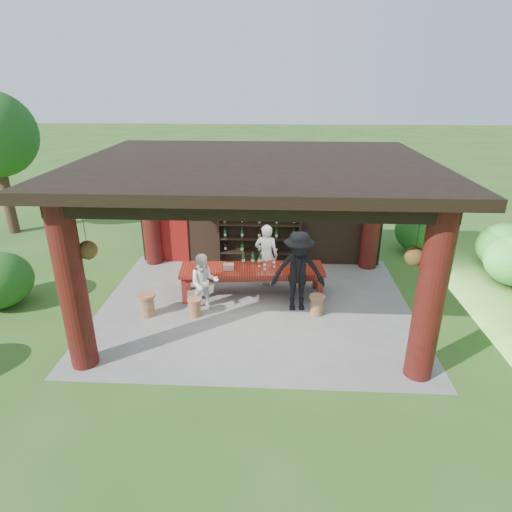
{
  "coord_description": "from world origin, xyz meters",
  "views": [
    {
      "loc": [
        0.49,
        -9.06,
        5.08
      ],
      "look_at": [
        0.0,
        0.4,
        1.15
      ],
      "focal_mm": 30.0,
      "sensor_mm": 36.0,
      "label": 1
    }
  ],
  "objects_px": {
    "stool_near_right": "(317,305)",
    "host": "(266,255)",
    "tasting_table": "(252,272)",
    "guest_woman": "(204,283)",
    "wine_shelf": "(259,232)",
    "guest_man": "(298,272)",
    "stool_far_left": "(147,304)",
    "stool_near_left": "(195,307)",
    "napkin_basket": "(229,267)"
  },
  "relations": [
    {
      "from": "guest_woman",
      "to": "napkin_basket",
      "type": "xyz_separation_m",
      "value": [
        0.5,
        0.66,
        0.12
      ]
    },
    {
      "from": "wine_shelf",
      "to": "guest_man",
      "type": "bearing_deg",
      "value": -67.87
    },
    {
      "from": "host",
      "to": "guest_woman",
      "type": "xyz_separation_m",
      "value": [
        -1.41,
        -1.39,
        -0.14
      ]
    },
    {
      "from": "tasting_table",
      "to": "stool_near_right",
      "type": "relative_size",
      "value": 7.47
    },
    {
      "from": "wine_shelf",
      "to": "host",
      "type": "bearing_deg",
      "value": -79.08
    },
    {
      "from": "tasting_table",
      "to": "napkin_basket",
      "type": "height_order",
      "value": "napkin_basket"
    },
    {
      "from": "tasting_table",
      "to": "stool_near_right",
      "type": "height_order",
      "value": "tasting_table"
    },
    {
      "from": "guest_man",
      "to": "wine_shelf",
      "type": "bearing_deg",
      "value": 109.25
    },
    {
      "from": "guest_man",
      "to": "host",
      "type": "bearing_deg",
      "value": 118.92
    },
    {
      "from": "stool_near_left",
      "to": "guest_man",
      "type": "relative_size",
      "value": 0.23
    },
    {
      "from": "wine_shelf",
      "to": "napkin_basket",
      "type": "xyz_separation_m",
      "value": [
        -0.66,
        -1.98,
        -0.23
      ]
    },
    {
      "from": "stool_near_right",
      "to": "stool_far_left",
      "type": "height_order",
      "value": "stool_far_left"
    },
    {
      "from": "stool_near_right",
      "to": "guest_woman",
      "type": "xyz_separation_m",
      "value": [
        -2.63,
        0.12,
        0.44
      ]
    },
    {
      "from": "wine_shelf",
      "to": "stool_near_left",
      "type": "relative_size",
      "value": 5.3
    },
    {
      "from": "stool_near_right",
      "to": "host",
      "type": "xyz_separation_m",
      "value": [
        -1.22,
        1.52,
        0.58
      ]
    },
    {
      "from": "host",
      "to": "wine_shelf",
      "type": "bearing_deg",
      "value": -68.48
    },
    {
      "from": "stool_far_left",
      "to": "napkin_basket",
      "type": "xyz_separation_m",
      "value": [
        1.79,
        1.01,
        0.53
      ]
    },
    {
      "from": "guest_man",
      "to": "stool_far_left",
      "type": "bearing_deg",
      "value": -174.65
    },
    {
      "from": "stool_far_left",
      "to": "napkin_basket",
      "type": "relative_size",
      "value": 2.07
    },
    {
      "from": "wine_shelf",
      "to": "stool_far_left",
      "type": "distance_m",
      "value": 3.95
    },
    {
      "from": "stool_near_right",
      "to": "napkin_basket",
      "type": "distance_m",
      "value": 2.33
    },
    {
      "from": "guest_man",
      "to": "tasting_table",
      "type": "bearing_deg",
      "value": 147.72
    },
    {
      "from": "stool_near_left",
      "to": "stool_near_right",
      "type": "relative_size",
      "value": 0.93
    },
    {
      "from": "stool_near_left",
      "to": "tasting_table",
      "type": "bearing_deg",
      "value": 41.2
    },
    {
      "from": "wine_shelf",
      "to": "stool_near_right",
      "type": "bearing_deg",
      "value": -62.14
    },
    {
      "from": "napkin_basket",
      "to": "guest_woman",
      "type": "bearing_deg",
      "value": -127.17
    },
    {
      "from": "wine_shelf",
      "to": "stool_near_left",
      "type": "bearing_deg",
      "value": -114.39
    },
    {
      "from": "stool_far_left",
      "to": "host",
      "type": "xyz_separation_m",
      "value": [
        2.69,
        1.75,
        0.55
      ]
    },
    {
      "from": "guest_woman",
      "to": "guest_man",
      "type": "height_order",
      "value": "guest_man"
    },
    {
      "from": "tasting_table",
      "to": "host",
      "type": "xyz_separation_m",
      "value": [
        0.33,
        0.62,
        0.2
      ]
    },
    {
      "from": "wine_shelf",
      "to": "guest_woman",
      "type": "height_order",
      "value": "wine_shelf"
    },
    {
      "from": "guest_woman",
      "to": "guest_man",
      "type": "relative_size",
      "value": 0.72
    },
    {
      "from": "tasting_table",
      "to": "guest_woman",
      "type": "relative_size",
      "value": 2.58
    },
    {
      "from": "wine_shelf",
      "to": "stool_far_left",
      "type": "bearing_deg",
      "value": -129.29
    },
    {
      "from": "stool_near_left",
      "to": "stool_near_right",
      "type": "height_order",
      "value": "stool_near_right"
    },
    {
      "from": "stool_near_left",
      "to": "guest_woman",
      "type": "xyz_separation_m",
      "value": [
        0.18,
        0.33,
        0.46
      ]
    },
    {
      "from": "stool_near_left",
      "to": "guest_woman",
      "type": "distance_m",
      "value": 0.59
    },
    {
      "from": "stool_near_right",
      "to": "guest_man",
      "type": "distance_m",
      "value": 0.88
    },
    {
      "from": "guest_man",
      "to": "stool_near_left",
      "type": "bearing_deg",
      "value": -171.55
    },
    {
      "from": "stool_near_left",
      "to": "host",
      "type": "bearing_deg",
      "value": 47.34
    },
    {
      "from": "tasting_table",
      "to": "stool_near_right",
      "type": "bearing_deg",
      "value": -29.86
    },
    {
      "from": "stool_near_right",
      "to": "host",
      "type": "bearing_deg",
      "value": 128.82
    },
    {
      "from": "guest_man",
      "to": "napkin_basket",
      "type": "relative_size",
      "value": 7.43
    },
    {
      "from": "tasting_table",
      "to": "stool_near_left",
      "type": "xyz_separation_m",
      "value": [
        -1.25,
        -1.1,
        -0.4
      ]
    },
    {
      "from": "tasting_table",
      "to": "stool_far_left",
      "type": "height_order",
      "value": "tasting_table"
    },
    {
      "from": "tasting_table",
      "to": "stool_far_left",
      "type": "relative_size",
      "value": 6.69
    },
    {
      "from": "wine_shelf",
      "to": "tasting_table",
      "type": "height_order",
      "value": "wine_shelf"
    },
    {
      "from": "host",
      "to": "stool_near_right",
      "type": "bearing_deg",
      "value": 139.42
    },
    {
      "from": "stool_near_right",
      "to": "host",
      "type": "distance_m",
      "value": 2.03
    },
    {
      "from": "stool_far_left",
      "to": "host",
      "type": "height_order",
      "value": "host"
    }
  ]
}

